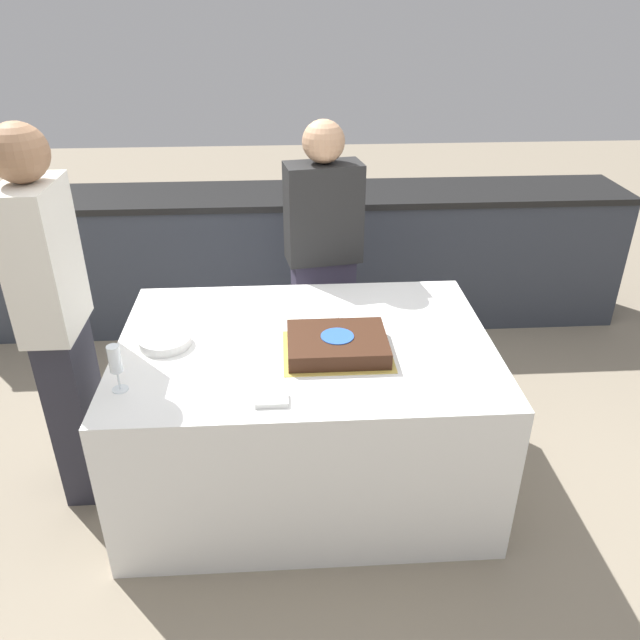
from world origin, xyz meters
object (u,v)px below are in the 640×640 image
(wine_glass, at_px, (115,361))
(cake, at_px, (337,344))
(person_cutting_cake, at_px, (323,260))
(person_seated_left, at_px, (57,320))
(plate_stack, at_px, (165,340))

(wine_glass, bearing_deg, cake, 14.85)
(person_cutting_cake, bearing_deg, cake, 80.50)
(wine_glass, xyz_separation_m, person_cutting_cake, (0.85, 1.11, -0.09))
(wine_glass, distance_m, person_cutting_cake, 1.41)
(wine_glass, relative_size, person_cutting_cake, 0.13)
(wine_glass, distance_m, person_seated_left, 0.45)
(plate_stack, distance_m, person_cutting_cake, 1.07)
(plate_stack, bearing_deg, wine_glass, -110.05)
(plate_stack, height_order, person_cutting_cake, person_cutting_cake)
(wine_glass, bearing_deg, person_cutting_cake, 52.62)
(plate_stack, distance_m, person_seated_left, 0.45)
(wine_glass, height_order, person_seated_left, person_seated_left)
(person_cutting_cake, bearing_deg, plate_stack, 37.52)
(person_seated_left, bearing_deg, wine_glass, -136.37)
(cake, relative_size, person_seated_left, 0.27)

